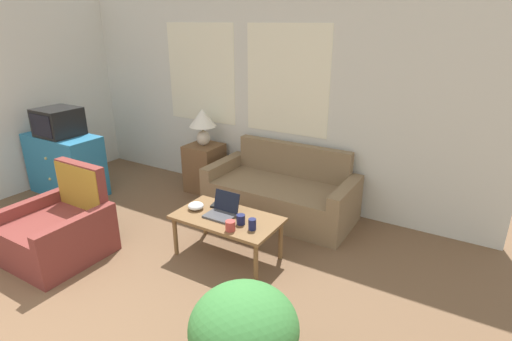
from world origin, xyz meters
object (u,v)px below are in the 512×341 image
(couch, at_px, (282,194))
(potted_plant, at_px, (244,330))
(snack_bowl, at_px, (196,206))
(table_lamp, at_px, (203,122))
(coffee_table, at_px, (227,221))
(laptop, at_px, (222,210))
(tv_remote, at_px, (215,204))
(cup_white, at_px, (230,226))
(cup_navy, at_px, (241,219))
(television, at_px, (58,122))
(cup_yellow, at_px, (252,224))
(armchair, at_px, (61,231))

(couch, bearing_deg, potted_plant, -67.98)
(snack_bowl, distance_m, potted_plant, 1.77)
(table_lamp, relative_size, coffee_table, 0.47)
(laptop, distance_m, potted_plant, 1.57)
(snack_bowl, relative_size, tv_remote, 1.02)
(cup_white, bearing_deg, cup_navy, 84.77)
(television, height_order, potted_plant, television)
(cup_white, distance_m, tv_remote, 0.57)
(cup_yellow, bearing_deg, tv_remote, 157.99)
(couch, relative_size, cup_white, 18.85)
(couch, relative_size, laptop, 6.26)
(couch, relative_size, cup_navy, 18.82)
(cup_navy, bearing_deg, laptop, 167.16)
(couch, xyz_separation_m, snack_bowl, (-0.39, -1.15, 0.22))
(coffee_table, bearing_deg, cup_white, -48.21)
(cup_white, bearing_deg, tv_remote, 140.76)
(tv_remote, bearing_deg, table_lamp, 132.27)
(coffee_table, distance_m, tv_remote, 0.31)
(armchair, distance_m, cup_yellow, 1.95)
(television, bearing_deg, cup_navy, -4.48)
(cup_yellow, relative_size, tv_remote, 0.68)
(armchair, distance_m, television, 1.81)
(armchair, xyz_separation_m, coffee_table, (1.45, 0.82, 0.13))
(table_lamp, distance_m, snack_bowl, 1.60)
(television, distance_m, potted_plant, 4.01)
(cup_navy, bearing_deg, cup_yellow, -13.55)
(cup_white, height_order, potted_plant, potted_plant)
(table_lamp, relative_size, snack_bowl, 3.08)
(laptop, height_order, snack_bowl, laptop)
(coffee_table, bearing_deg, snack_bowl, -176.90)
(armchair, distance_m, tv_remote, 1.55)
(coffee_table, height_order, cup_yellow, cup_yellow)
(coffee_table, bearing_deg, television, 176.22)
(tv_remote, height_order, potted_plant, potted_plant)
(table_lamp, relative_size, cup_yellow, 4.63)
(laptop, xyz_separation_m, tv_remote, (-0.20, 0.15, -0.04))
(armchair, distance_m, snack_bowl, 1.37)
(couch, bearing_deg, cup_white, -83.17)
(cup_yellow, height_order, snack_bowl, cup_yellow)
(cup_white, bearing_deg, potted_plant, -51.83)
(table_lamp, relative_size, potted_plant, 0.68)
(television, bearing_deg, laptop, -3.68)
(armchair, height_order, tv_remote, armchair)
(laptop, bearing_deg, armchair, -149.27)
(laptop, height_order, cup_navy, laptop)
(table_lamp, xyz_separation_m, cup_white, (1.41, -1.43, -0.49))
(cup_navy, distance_m, cup_yellow, 0.15)
(armchair, height_order, cup_yellow, armchair)
(table_lamp, distance_m, cup_navy, 1.98)
(potted_plant, bearing_deg, laptop, 130.32)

